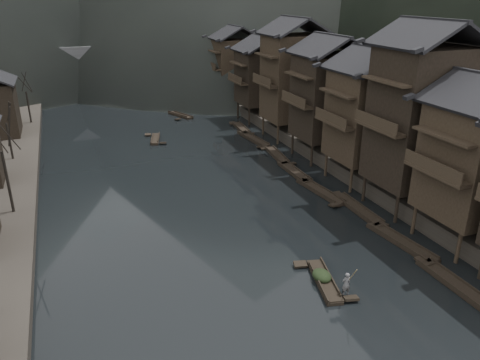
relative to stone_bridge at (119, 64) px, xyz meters
name	(u,v)px	position (x,y,z in m)	size (l,w,h in m)	color
water	(262,277)	(0.00, -72.00, -5.11)	(300.00, 300.00, 0.00)	black
right_bank	(358,104)	(35.00, -32.00, -4.21)	(40.00, 200.00, 1.80)	#2D2823
stilt_houses	(339,86)	(17.28, -53.09, 3.87)	(9.00, 67.60, 16.92)	black
moored_sampans	(311,180)	(11.89, -57.55, -4.91)	(2.79, 49.29, 0.47)	black
midriver_boats	(157,108)	(3.32, -19.47, -4.91)	(9.00, 45.42, 0.45)	black
stone_bridge	(119,64)	(0.00, 0.00, 0.00)	(40.00, 6.00, 9.00)	#4C4C4F
hero_sampan	(324,280)	(3.73, -74.18, -4.91)	(2.34, 5.64, 0.44)	black
cargo_heap	(322,271)	(3.67, -73.93, -4.30)	(1.23, 1.61, 0.74)	black
boatman	(346,281)	(4.20, -76.07, -3.84)	(0.61, 0.40, 1.66)	slate
bamboo_pole	(353,247)	(4.40, -76.07, -1.38)	(0.06, 0.06, 4.13)	#8C7A51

